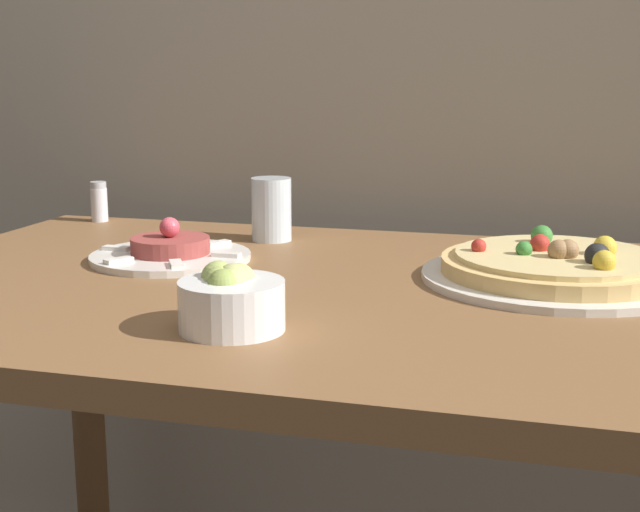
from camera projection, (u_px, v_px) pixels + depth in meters
name	position (u px, v px, depth m)	size (l,w,h in m)	color
dining_table	(332.00, 361.00, 1.16)	(1.25, 0.79, 0.75)	brown
pizza_plate	(558.00, 268.00, 1.16)	(0.35, 0.35, 0.06)	silver
tartare_plate	(170.00, 252.00, 1.29)	(0.23, 0.23, 0.06)	silver
small_bowl	(231.00, 299.00, 0.94)	(0.11, 0.11, 0.07)	white
drinking_glass	(271.00, 209.00, 1.43)	(0.06, 0.06, 0.10)	silver
salt_shaker	(99.00, 202.00, 1.61)	(0.03, 0.03, 0.07)	silver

